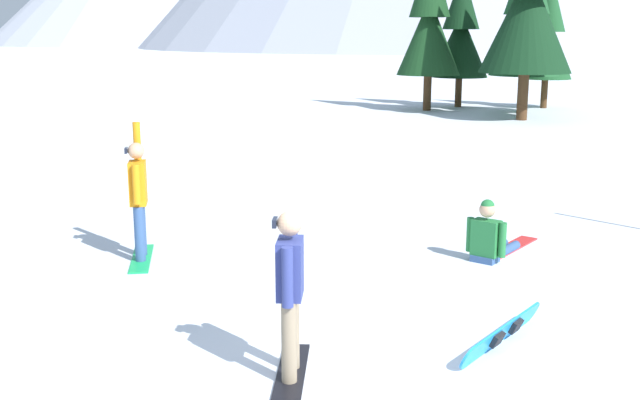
# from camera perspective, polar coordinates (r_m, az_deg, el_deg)

# --- Properties ---
(ground_plane) EXTENTS (800.00, 800.00, 0.00)m
(ground_plane) POSITION_cam_1_polar(r_m,az_deg,el_deg) (7.62, 2.19, -13.61)
(ground_plane) COLOR silver
(snowboarder_foreground) EXTENTS (0.46, 1.52, 1.69)m
(snowboarder_foreground) POSITION_cam_1_polar(r_m,az_deg,el_deg) (7.45, -2.25, -6.82)
(snowboarder_foreground) COLOR black
(snowboarder_foreground) RESTS_ON ground_plane
(snowboarder_midground) EXTENTS (0.74, 1.48, 2.04)m
(snowboarder_midground) POSITION_cam_1_polar(r_m,az_deg,el_deg) (11.61, -13.40, 0.27)
(snowboarder_midground) COLOR #19B259
(snowboarder_midground) RESTS_ON ground_plane
(snowboarder_background) EXTENTS (1.19, 1.75, 0.95)m
(snowboarder_background) POSITION_cam_1_polar(r_m,az_deg,el_deg) (11.75, 12.66, -2.78)
(snowboarder_background) COLOR #335184
(snowboarder_background) RESTS_ON ground_plane
(loose_snowboard_near_right) EXTENTS (1.00, 1.73, 0.27)m
(loose_snowboard_near_right) POSITION_cam_1_polar(r_m,az_deg,el_deg) (8.67, 13.53, -9.63)
(loose_snowboard_near_right) COLOR #1E8CD8
(loose_snowboard_near_right) RESTS_ON ground_plane
(pine_tree_slender) EXTENTS (3.52, 3.52, 8.29)m
(pine_tree_slender) POSITION_cam_1_polar(r_m,az_deg,el_deg) (30.86, 15.27, 14.16)
(pine_tree_slender) COLOR #472D19
(pine_tree_slender) RESTS_ON ground_plane
(pine_tree_short) EXTENTS (2.72, 2.72, 7.00)m
(pine_tree_short) POSITION_cam_1_polar(r_m,az_deg,el_deg) (33.89, 8.17, 13.07)
(pine_tree_short) COLOR #472D19
(pine_tree_short) RESTS_ON ground_plane
(pine_tree_leaning) EXTENTS (2.88, 2.88, 7.17)m
(pine_tree_leaning) POSITION_cam_1_polar(r_m,az_deg,el_deg) (33.54, 15.15, 12.95)
(pine_tree_leaning) COLOR #472D19
(pine_tree_leaning) RESTS_ON ground_plane
(pine_tree_twin) EXTENTS (2.56, 2.56, 6.13)m
(pine_tree_twin) POSITION_cam_1_polar(r_m,az_deg,el_deg) (35.78, 10.46, 12.19)
(pine_tree_twin) COLOR #472D19
(pine_tree_twin) RESTS_ON ground_plane
(pine_tree_tall) EXTENTS (2.27, 2.27, 5.92)m
(pine_tree_tall) POSITION_cam_1_polar(r_m,az_deg,el_deg) (36.13, 16.64, 11.70)
(pine_tree_tall) COLOR #472D19
(pine_tree_tall) RESTS_ON ground_plane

